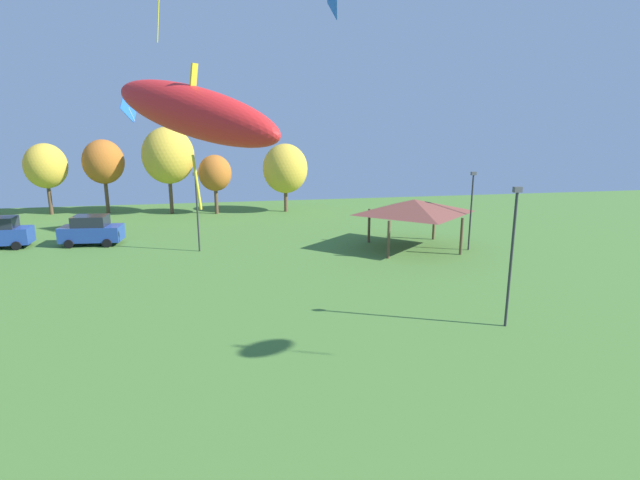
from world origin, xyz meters
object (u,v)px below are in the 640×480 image
object	(u,v)px
treeline_tree_1	(46,166)
treeline_tree_3	(168,156)
parked_car_second_from_left	(91,230)
kite_flying_6	(129,108)
treeline_tree_5	(285,169)
treeline_tree_4	(215,173)
kite_flying_0	(193,112)
light_post_1	(471,206)
treeline_tree_2	(103,162)
light_post_3	(197,207)
park_pavilion	(414,206)
light_post_0	(512,250)
parked_car_leftmost	(0,233)

from	to	relation	value
treeline_tree_1	treeline_tree_3	distance (m)	11.96
parked_car_second_from_left	kite_flying_6	bearing A→B (deg)	-41.40
treeline_tree_5	treeline_tree_4	bearing A→B (deg)	179.64
kite_flying_0	treeline_tree_4	bearing A→B (deg)	90.67
parked_car_second_from_left	light_post_1	xyz separation A→B (m)	(27.05, -6.70, 2.10)
treeline_tree_2	treeline_tree_3	size ratio (longest dim) A/B	0.86
parked_car_second_from_left	light_post_3	size ratio (longest dim) A/B	0.80
park_pavilion	treeline_tree_2	xyz separation A→B (m)	(-25.05, 19.39, 2.05)
treeline_tree_3	kite_flying_0	bearing A→B (deg)	-83.28
kite_flying_0	light_post_0	distance (m)	16.77
treeline_tree_2	treeline_tree_1	bearing A→B (deg)	176.92
treeline_tree_4	treeline_tree_3	bearing A→B (deg)	168.04
light_post_1	kite_flying_0	bearing A→B (deg)	-127.98
parked_car_leftmost	parked_car_second_from_left	size ratio (longest dim) A/B	0.92
parked_car_second_from_left	treeline_tree_3	distance (m)	14.09
light_post_3	treeline_tree_5	xyz separation A→B (m)	(8.02, 14.96, 1.19)
kite_flying_6	parked_car_leftmost	xyz separation A→B (m)	(-10.43, 4.52, -8.72)
treeline_tree_3	treeline_tree_4	bearing A→B (deg)	-11.96
kite_flying_0	treeline_tree_2	xyz separation A→B (m)	(-11.29, 43.12, -4.07)
kite_flying_0	light_post_3	world-z (taller)	kite_flying_0
treeline_tree_1	kite_flying_0	bearing A→B (deg)	-68.96
parked_car_second_from_left	treeline_tree_2	world-z (taller)	treeline_tree_2
kite_flying_0	parked_car_leftmost	size ratio (longest dim) A/B	0.90
park_pavilion	treeline_tree_2	world-z (taller)	treeline_tree_2
kite_flying_0	treeline_tree_5	distance (m)	41.47
treeline_tree_2	treeline_tree_4	distance (m)	11.13
light_post_0	treeline_tree_5	bearing A→B (deg)	101.21
light_post_1	park_pavilion	bearing A→B (deg)	161.66
light_post_3	treeline_tree_5	distance (m)	17.01
parked_car_leftmost	light_post_1	xyz separation A→B (m)	(33.32, -6.85, 2.07)
treeline_tree_1	treeline_tree_5	size ratio (longest dim) A/B	1.02
treeline_tree_1	light_post_3	bearing A→B (deg)	-49.36
light_post_1	treeline_tree_4	size ratio (longest dim) A/B	0.96
treeline_tree_3	treeline_tree_1	bearing A→B (deg)	171.54
parked_car_second_from_left	treeline_tree_5	world-z (taller)	treeline_tree_5
parked_car_second_from_left	treeline_tree_3	bearing A→B (deg)	74.88
park_pavilion	light_post_3	xyz separation A→B (m)	(-15.28, 1.99, 0.12)
light_post_0	treeline_tree_2	size ratio (longest dim) A/B	0.86
light_post_1	treeline_tree_2	size ratio (longest dim) A/B	0.77
kite_flying_0	light_post_3	bearing A→B (deg)	93.36
light_post_0	treeline_tree_5	world-z (taller)	treeline_tree_5
kite_flying_6	park_pavilion	world-z (taller)	kite_flying_6
treeline_tree_1	treeline_tree_2	xyz separation A→B (m)	(5.41, -0.29, 0.34)
light_post_0	park_pavilion	bearing A→B (deg)	85.79
park_pavilion	treeline_tree_4	world-z (taller)	treeline_tree_4
treeline_tree_1	park_pavilion	bearing A→B (deg)	-32.86
treeline_tree_5	light_post_3	bearing A→B (deg)	-118.19
parked_car_second_from_left	light_post_0	world-z (taller)	light_post_0
treeline_tree_3	treeline_tree_2	bearing A→B (deg)	167.08
kite_flying_6	park_pavilion	bearing A→B (deg)	-3.22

